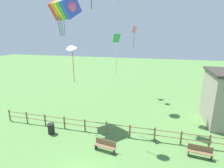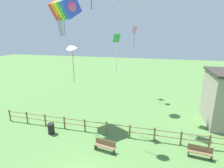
# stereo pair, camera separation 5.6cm
# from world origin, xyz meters

# --- Properties ---
(wooden_fence) EXTENTS (21.45, 0.14, 1.26)m
(wooden_fence) POSITION_xyz_m (-0.00, 6.04, 0.71)
(wooden_fence) COLOR brown
(wooden_fence) RESTS_ON ground_plane
(park_bench_near_fence) EXTENTS (1.77, 0.67, 0.93)m
(park_bench_near_fence) POSITION_xyz_m (0.53, 3.74, 0.50)
(park_bench_near_fence) COLOR brown
(park_bench_near_fence) RESTS_ON ground_plane
(park_bench_by_building) EXTENTS (1.76, 0.58, 0.93)m
(park_bench_by_building) POSITION_xyz_m (7.59, 4.76, 0.50)
(park_bench_by_building) COLOR brown
(park_bench_by_building) RESTS_ON ground_plane
(trash_bin) EXTENTS (0.64, 0.64, 0.97)m
(trash_bin) POSITION_xyz_m (-5.00, 4.91, 0.49)
(trash_bin) COLOR black
(trash_bin) RESTS_ON ground_plane
(kite_rainbow_parafoil) EXTENTS (3.52, 3.23, 3.61)m
(kite_rainbow_parafoil) POSITION_xyz_m (-4.56, 8.25, 11.22)
(kite_rainbow_parafoil) COLOR #E54C8C
(kite_pink_diamond) EXTENTS (0.73, 0.70, 3.01)m
(kite_pink_diamond) POSITION_xyz_m (0.74, 17.82, 9.10)
(kite_pink_diamond) COLOR pink
(kite_white_delta) EXTENTS (1.23, 1.17, 3.40)m
(kite_white_delta) POSITION_xyz_m (-3.11, 6.37, 7.69)
(kite_white_delta) COLOR white
(kite_green_diamond) EXTENTS (0.73, 0.69, 3.55)m
(kite_green_diamond) POSITION_xyz_m (0.60, 7.28, 7.81)
(kite_green_diamond) COLOR green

